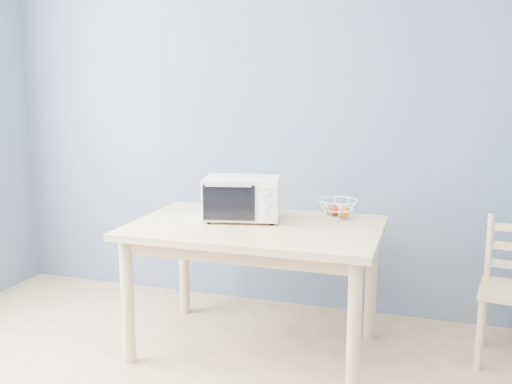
% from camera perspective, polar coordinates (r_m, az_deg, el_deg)
% --- Properties ---
extents(room, '(4.01, 4.51, 2.61)m').
position_cam_1_polar(room, '(1.84, -17.69, 3.17)').
color(room, tan).
rests_on(room, ground).
extents(dining_table, '(1.40, 0.90, 0.75)m').
position_cam_1_polar(dining_table, '(3.25, -0.07, -5.00)').
color(dining_table, '#E2C187').
rests_on(dining_table, ground).
extents(toaster_oven, '(0.48, 0.39, 0.25)m').
position_cam_1_polar(toaster_oven, '(3.31, -1.69, -0.55)').
color(toaster_oven, silver).
rests_on(toaster_oven, dining_table).
extents(fruit_basket, '(0.30, 0.30, 0.11)m').
position_cam_1_polar(fruit_basket, '(3.41, 8.21, -1.65)').
color(fruit_basket, white).
rests_on(fruit_basket, dining_table).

